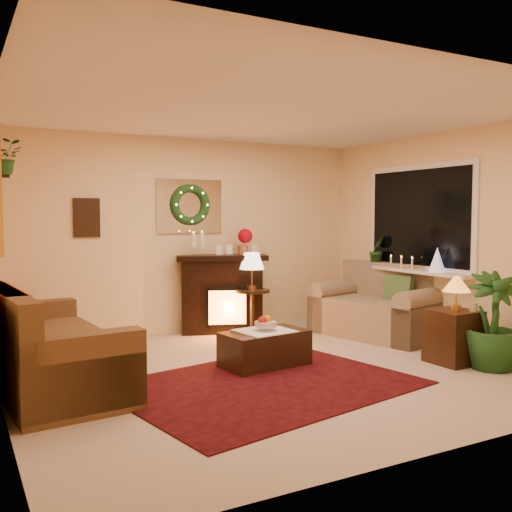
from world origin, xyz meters
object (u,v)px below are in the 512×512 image
side_table_round (252,310)px  end_table_square (453,338)px  sofa (52,340)px  coffee_table (265,347)px  fireplace (222,292)px  loveseat (377,304)px

side_table_round → end_table_square: bearing=-62.5°
sofa → coffee_table: 2.10m
sofa → side_table_round: 2.95m
fireplace → loveseat: fireplace is taller
side_table_round → coffee_table: 1.63m
loveseat → side_table_round: 1.63m
loveseat → coffee_table: loveseat is taller
fireplace → end_table_square: 3.04m
loveseat → side_table_round: size_ratio=2.68×
fireplace → end_table_square: (1.51, -2.63, -0.28)m
end_table_square → coffee_table: end_table_square is taller
side_table_round → end_table_square: 2.61m
side_table_round → fireplace: bearing=134.6°
fireplace → end_table_square: size_ratio=1.88×
side_table_round → end_table_square: size_ratio=1.06×
loveseat → end_table_square: size_ratio=2.84×
end_table_square → side_table_round: bearing=117.5°
sofa → loveseat: (4.10, 0.33, -0.01)m
fireplace → side_table_round: size_ratio=1.78×
loveseat → coffee_table: size_ratio=1.82×
sofa → coffee_table: size_ratio=2.46×
end_table_square → loveseat: bearing=82.7°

